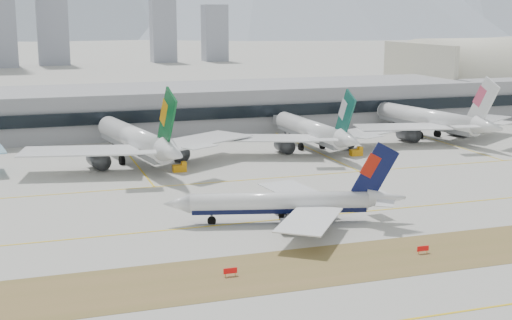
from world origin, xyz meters
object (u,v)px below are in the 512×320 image
object	(u,v)px
widebody_eva	(137,141)
widebody_china_air	(432,120)
taxiing_airliner	(288,203)
widebody_cathay	(313,132)
terminal	(175,108)
hangar	(503,105)

from	to	relation	value
widebody_eva	widebody_china_air	xyz separation A→B (m)	(98.47, 10.50, -0.31)
taxiing_airliner	widebody_china_air	size ratio (longest dim) A/B	0.76
widebody_cathay	terminal	distance (m)	61.71
widebody_cathay	widebody_china_air	world-z (taller)	widebody_china_air
widebody_china_air	taxiing_airliner	bearing A→B (deg)	123.55
terminal	hangar	size ratio (longest dim) A/B	3.08
terminal	hangar	bearing A→B (deg)	7.43
widebody_eva	widebody_cathay	world-z (taller)	widebody_eva
hangar	widebody_china_air	bearing A→B (deg)	-139.76
widebody_eva	terminal	xyz separation A→B (m)	(22.52, 56.88, 1.23)
widebody_china_air	terminal	world-z (taller)	widebody_china_air
widebody_china_air	hangar	xyz separation A→B (m)	(78.62, 66.54, -5.82)
taxiing_airliner	widebody_china_air	distance (m)	109.67
widebody_china_air	hangar	world-z (taller)	hangar
widebody_eva	widebody_china_air	size ratio (longest dim) A/B	1.05
widebody_china_air	hangar	distance (m)	103.16
taxiing_airliner	terminal	bearing A→B (deg)	-77.06
taxiing_airliner	terminal	world-z (taller)	taxiing_airliner
terminal	widebody_china_air	bearing A→B (deg)	-31.41
terminal	widebody_cathay	bearing A→B (deg)	-59.85
widebody_eva	hangar	size ratio (longest dim) A/B	0.72
widebody_china_air	widebody_eva	bearing A→B (deg)	85.87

